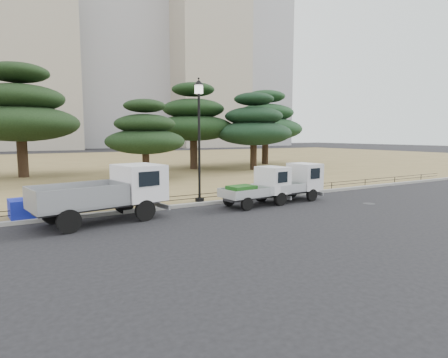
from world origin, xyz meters
TOP-DOWN VIEW (x-y plane):
  - ground at (0.00, 0.00)m, footprint 220.00×220.00m
  - lawn at (0.00, 30.60)m, footprint 120.00×56.00m
  - curb at (0.00, 2.60)m, footprint 120.00×0.25m
  - truck_large at (-5.59, 1.46)m, footprint 5.29×2.82m
  - truck_kei_front at (1.57, 1.25)m, footprint 3.61×1.85m
  - truck_kei_rear at (3.76, 1.43)m, footprint 3.74×1.81m
  - street_lamp at (-0.87, 2.90)m, footprint 0.53×0.53m
  - pipe_fence at (0.00, 2.75)m, footprint 38.00×0.04m
  - tarp_pile at (-8.24, 3.19)m, footprint 1.66×1.29m
  - manhole at (6.50, -1.20)m, footprint 0.60×0.60m
  - pine_west_near at (-8.00, 19.24)m, footprint 8.63×8.63m
  - pine_center_left at (-0.28, 12.91)m, footprint 5.71×5.71m
  - pine_center_right at (6.49, 19.08)m, footprint 7.67×7.67m
  - pine_east_near at (11.00, 15.53)m, footprint 7.06×7.06m
  - pine_east_far at (16.02, 20.55)m, footprint 8.10×8.10m
  - tower_center_left at (-5.00, 85.00)m, footprint 22.00×20.00m
  - tower_center_right at (18.00, 95.00)m, footprint 26.00×24.00m
  - tower_east at (40.00, 82.00)m, footprint 20.00×18.00m
  - tower_far_east at (58.00, 90.00)m, footprint 24.00×20.00m
  - radio_tower at (72.00, 85.00)m, footprint 1.80×1.80m

SIDE VIEW (x-z plane):
  - ground at x=0.00m, z-range 0.00..0.00m
  - manhole at x=6.50m, z-range 0.00..0.01m
  - lawn at x=0.00m, z-range 0.00..0.15m
  - curb at x=0.00m, z-range 0.00..0.16m
  - pipe_fence at x=0.00m, z-range 0.24..0.64m
  - tarp_pile at x=-8.24m, z-range 0.05..1.09m
  - truck_kei_front at x=1.57m, z-range 0.00..1.83m
  - truck_kei_rear at x=3.76m, z-range 0.00..1.91m
  - truck_large at x=-5.59m, z-range 0.12..2.31m
  - pine_center_left at x=-0.28m, z-range 0.60..6.41m
  - street_lamp at x=-0.87m, z-range 1.18..7.06m
  - pine_east_near at x=11.00m, z-range 0.70..7.83m
  - pine_east_far at x=16.02m, z-range 0.78..8.91m
  - pine_center_right at x=6.49m, z-range 0.80..8.93m
  - pine_west_near at x=-8.00m, z-range 0.81..9.44m
  - tower_east at x=40.00m, z-range 0.00..48.00m
  - tower_center_left at x=-5.00m, z-range 0.00..55.00m
  - radio_tower at x=72.00m, z-range -1.46..61.54m
  - tower_far_east at x=58.00m, z-range 0.00..70.00m
  - tower_center_right at x=18.00m, z-range 0.00..80.00m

